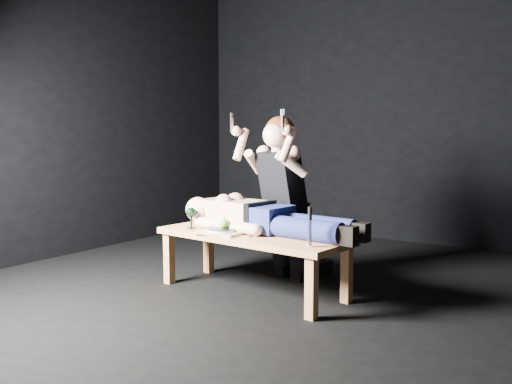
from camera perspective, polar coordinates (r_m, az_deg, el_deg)
ground at (r=3.98m, az=3.44°, el=-10.95°), size 5.00×5.00×0.00m
back_wall at (r=6.12m, az=15.27°, el=8.89°), size 5.00×0.00×5.00m
table at (r=3.96m, az=-0.40°, el=-7.63°), size 1.54×0.71×0.45m
lying_man at (r=3.95m, az=1.05°, el=-2.40°), size 1.54×0.62×0.27m
kneeling_woman at (r=4.29m, az=3.55°, el=-0.45°), size 0.93×0.98×1.36m
serving_tray at (r=3.90m, az=-3.72°, el=-4.34°), size 0.34×0.25×0.02m
plate at (r=3.90m, az=-3.73°, el=-4.07°), size 0.23×0.23×0.02m
apple at (r=3.89m, az=-3.43°, el=-3.42°), size 0.07×0.07×0.07m
goblet at (r=4.13m, az=-6.98°, el=-2.80°), size 0.09×0.09×0.16m
fork_flat at (r=4.03m, az=-6.01°, el=-4.12°), size 0.07×0.15×0.01m
knife_flat at (r=3.76m, az=-2.12°, el=-4.81°), size 0.02×0.16×0.01m
spoon_flat at (r=3.80m, az=-0.66°, el=-4.70°), size 0.09×0.14×0.01m
carving_knife at (r=3.41m, az=5.82°, el=-3.77°), size 0.04×0.04×0.26m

